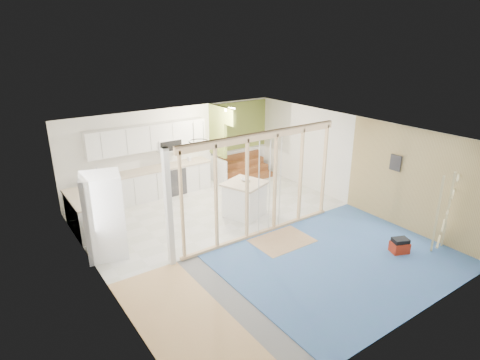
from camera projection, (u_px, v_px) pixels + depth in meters
room at (251, 188)px, 9.32m from camera, size 7.01×8.01×2.61m
floor_overlays at (252, 235)px, 9.85m from camera, size 7.00×8.00×0.03m
stud_frame at (244, 178)px, 9.11m from camera, size 4.66×0.14×2.60m
base_cabinets at (135, 192)px, 11.34m from camera, size 4.45×2.24×0.93m
upper_cabinets at (150, 138)px, 11.64m from camera, size 3.60×0.41×0.85m
green_partition at (235, 152)px, 13.36m from camera, size 2.25×1.51×2.60m
pot_rack at (199, 143)px, 10.38m from camera, size 0.52×0.52×0.72m
sheathing_panel at (417, 183)px, 9.65m from camera, size 0.02×4.00×2.60m
electrical_panel at (396, 163)px, 9.96m from camera, size 0.04×0.30×0.40m
ceiling_light at (230, 110)px, 11.96m from camera, size 0.32×0.32×0.08m
fridge at (105, 216)px, 8.70m from camera, size 1.01×0.98×1.91m
island at (245, 199)px, 10.78m from camera, size 1.27×1.27×0.96m
bowl at (245, 180)px, 10.73m from camera, size 0.32×0.32×0.06m
soap_bottle_a at (97, 173)px, 10.97m from camera, size 0.13×0.13×0.31m
soap_bottle_b at (189, 158)px, 12.51m from camera, size 0.11×0.11×0.19m
toolbox at (400, 246)px, 9.03m from camera, size 0.46×0.41×0.36m
ladder at (444, 212)px, 8.78m from camera, size 1.02×0.23×1.94m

